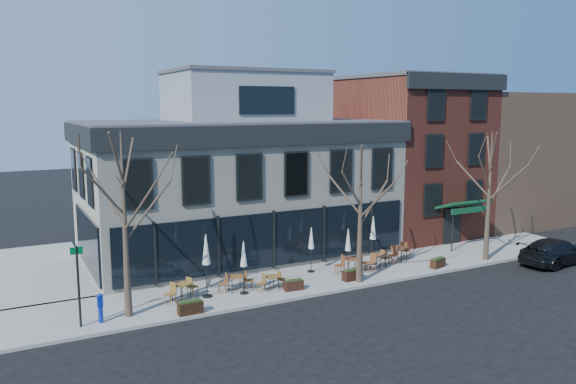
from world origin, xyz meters
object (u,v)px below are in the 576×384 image
umbrella_0 (206,253)px  parked_sedan (556,251)px  call_box (100,307)px  cafe_set_0 (181,290)px

umbrella_0 → parked_sedan: bearing=-10.2°
parked_sedan → call_box: parked_sedan is taller
parked_sedan → cafe_set_0: parked_sedan is taller
parked_sedan → call_box: bearing=78.9°
cafe_set_0 → parked_sedan: bearing=-9.9°
parked_sedan → cafe_set_0: (-21.20, 3.71, -0.10)m
call_box → cafe_set_0: (3.80, 1.07, -0.18)m
parked_sedan → umbrella_0: umbrella_0 is taller
parked_sedan → call_box: (-25.00, 2.64, 0.09)m
parked_sedan → umbrella_0: bearing=74.7°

